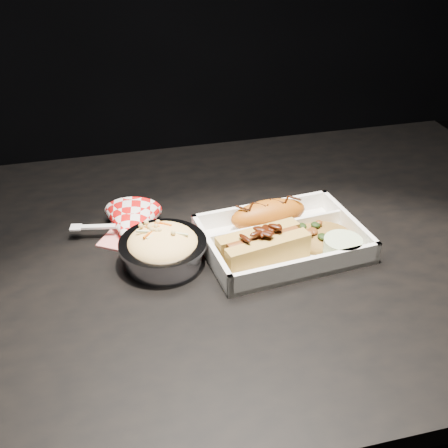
% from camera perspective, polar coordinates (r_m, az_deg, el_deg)
% --- Properties ---
extents(dining_table, '(1.20, 0.80, 0.75)m').
position_cam_1_polar(dining_table, '(0.98, 1.83, -6.41)').
color(dining_table, black).
rests_on(dining_table, ground).
extents(food_tray, '(0.27, 0.20, 0.04)m').
position_cam_1_polar(food_tray, '(0.91, 5.86, -1.85)').
color(food_tray, white).
rests_on(food_tray, dining_table).
extents(fried_pastry, '(0.14, 0.07, 0.05)m').
position_cam_1_polar(fried_pastry, '(0.94, 4.53, 1.00)').
color(fried_pastry, '#B65B12').
rests_on(fried_pastry, food_tray).
extents(hotdog, '(0.15, 0.08, 0.06)m').
position_cam_1_polar(hotdog, '(0.86, 3.98, -2.12)').
color(hotdog, '#BE9441').
rests_on(hotdog, food_tray).
extents(fried_rice_mound, '(0.11, 0.10, 0.03)m').
position_cam_1_polar(fried_rice_mound, '(0.92, 9.88, -0.78)').
color(fried_rice_mound, olive).
rests_on(fried_rice_mound, food_tray).
extents(cupcake_liner, '(0.06, 0.06, 0.03)m').
position_cam_1_polar(cupcake_liner, '(0.89, 11.94, -2.36)').
color(cupcake_liner, beige).
rests_on(cupcake_liner, food_tray).
extents(foil_coleslaw_cup, '(0.14, 0.14, 0.07)m').
position_cam_1_polar(foil_coleslaw_cup, '(0.87, -6.22, -2.38)').
color(foil_coleslaw_cup, silver).
rests_on(foil_coleslaw_cup, dining_table).
extents(napkin_fork, '(0.18, 0.14, 0.10)m').
position_cam_1_polar(napkin_fork, '(0.94, -9.43, -0.38)').
color(napkin_fork, red).
rests_on(napkin_fork, dining_table).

